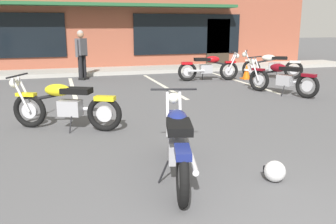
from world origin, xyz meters
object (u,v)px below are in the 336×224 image
at_px(motorcycle_foreground_classic, 178,142).
at_px(helmet_on_pavement, 275,171).
at_px(motorcycle_silver_naked, 282,78).
at_px(motorcycle_red_sportbike, 65,104).
at_px(motorcycle_black_cruiser, 272,65).
at_px(motorcycle_blue_standard, 209,67).
at_px(person_in_black_shirt, 81,52).
at_px(traffic_cone, 247,71).

xyz_separation_m(motorcycle_foreground_classic, helmet_on_pavement, (1.09, -0.46, -0.33)).
distance_m(motorcycle_silver_naked, helmet_on_pavement, 5.98).
height_order(motorcycle_red_sportbike, motorcycle_black_cruiser, same).
height_order(motorcycle_foreground_classic, motorcycle_blue_standard, same).
distance_m(motorcycle_black_cruiser, motorcycle_silver_naked, 3.13).
xyz_separation_m(motorcycle_silver_naked, motorcycle_blue_standard, (-0.89, 2.90, 0.00)).
relative_size(motorcycle_silver_naked, motorcycle_blue_standard, 0.92).
distance_m(motorcycle_red_sportbike, person_in_black_shirt, 6.30).
bearing_deg(motorcycle_foreground_classic, motorcycle_silver_naked, 45.41).
relative_size(motorcycle_silver_naked, helmet_on_pavement, 7.47).
relative_size(motorcycle_black_cruiser, motorcycle_blue_standard, 0.90).
bearing_deg(person_in_black_shirt, motorcycle_blue_standard, -19.92).
xyz_separation_m(motorcycle_foreground_classic, traffic_cone, (4.95, 7.39, -0.20)).
height_order(motorcycle_silver_naked, person_in_black_shirt, person_in_black_shirt).
relative_size(motorcycle_foreground_classic, person_in_black_shirt, 1.24).
xyz_separation_m(person_in_black_shirt, helmet_on_pavement, (1.64, -9.33, -0.82)).
height_order(motorcycle_red_sportbike, helmet_on_pavement, motorcycle_red_sportbike).
height_order(motorcycle_foreground_classic, helmet_on_pavement, motorcycle_foreground_classic).
height_order(motorcycle_silver_naked, motorcycle_blue_standard, same).
relative_size(motorcycle_foreground_classic, helmet_on_pavement, 7.97).
distance_m(helmet_on_pavement, traffic_cone, 8.76).
height_order(motorcycle_foreground_classic, motorcycle_black_cruiser, same).
bearing_deg(helmet_on_pavement, traffic_cone, 63.79).
bearing_deg(motorcycle_foreground_classic, motorcycle_black_cruiser, 51.11).
xyz_separation_m(helmet_on_pavement, traffic_cone, (3.87, 7.85, 0.13)).
bearing_deg(motorcycle_blue_standard, motorcycle_silver_naked, -72.90).
height_order(motorcycle_red_sportbike, traffic_cone, motorcycle_red_sportbike).
xyz_separation_m(motorcycle_red_sportbike, motorcycle_black_cruiser, (7.14, 4.64, 0.00)).
height_order(helmet_on_pavement, traffic_cone, traffic_cone).
distance_m(motorcycle_black_cruiser, traffic_cone, 0.94).
distance_m(motorcycle_red_sportbike, motorcycle_blue_standard, 6.76).
xyz_separation_m(motorcycle_red_sportbike, helmet_on_pavement, (2.36, -3.09, -0.33)).
relative_size(helmet_on_pavement, traffic_cone, 0.49).
bearing_deg(motorcycle_red_sportbike, motorcycle_foreground_classic, -64.10).
height_order(motorcycle_red_sportbike, motorcycle_blue_standard, same).
distance_m(motorcycle_red_sportbike, motorcycle_black_cruiser, 8.51).
xyz_separation_m(motorcycle_silver_naked, traffic_cone, (0.53, 2.91, -0.20)).
height_order(motorcycle_foreground_classic, motorcycle_red_sportbike, same).
height_order(motorcycle_red_sportbike, motorcycle_silver_naked, same).
bearing_deg(traffic_cone, helmet_on_pavement, -116.21).
bearing_deg(traffic_cone, motorcycle_foreground_classic, -123.82).
bearing_deg(motorcycle_black_cruiser, motorcycle_foreground_classic, -128.89).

